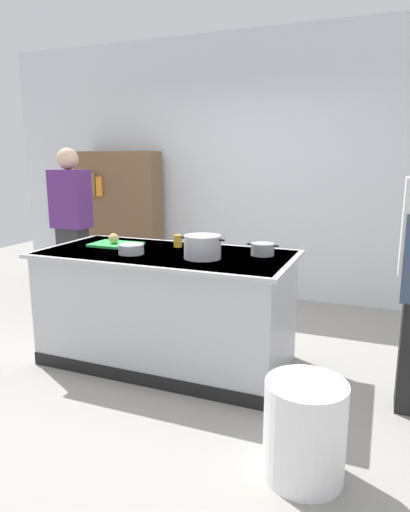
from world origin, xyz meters
The scene contains 12 objects.
ground_plane centered at (0.00, 0.00, 0.00)m, with size 10.00×10.00×0.00m, color #9E9991.
back_wall centered at (0.00, 2.10, 1.50)m, with size 6.40×0.12×3.00m, color silver.
counter_island centered at (0.00, 0.00, 0.47)m, with size 1.98×0.98×0.90m.
cutting_board centered at (-0.50, 0.09, 0.91)m, with size 0.40×0.28×0.02m, color green.
onion centered at (-0.52, 0.07, 0.96)m, with size 0.09×0.09×0.09m, color tan.
stock_pot centered at (0.35, -0.10, 0.98)m, with size 0.34×0.27×0.17m.
sauce_pan centered at (0.73, 0.17, 0.95)m, with size 0.24×0.17×0.09m.
mixing_bowl centered at (-0.21, -0.16, 0.94)m, with size 0.19×0.19×0.08m, color #B7BABF.
juice_cup centered at (0.00, 0.23, 0.95)m, with size 0.07×0.07×0.10m, color yellow.
trash_bin centered at (1.27, -0.98, 0.26)m, with size 0.42×0.42×0.52m, color white.
person_guest centered at (-1.50, 0.79, 0.91)m, with size 0.38×0.24×1.72m.
bookshelf centered at (-1.56, 1.80, 0.85)m, with size 1.10×0.31×1.70m.
Camera 1 is at (1.57, -3.08, 1.61)m, focal length 31.87 mm.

